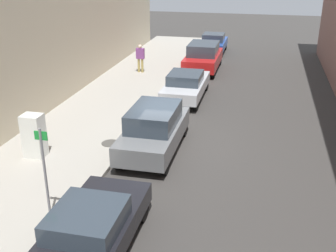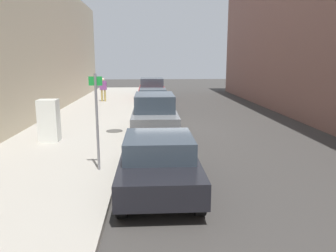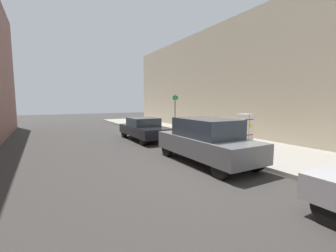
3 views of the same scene
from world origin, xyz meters
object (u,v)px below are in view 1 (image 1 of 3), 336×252
Objects in this scene: pedestrian_walking_far at (140,56)px; parked_sedan_dark at (91,230)px; parked_suv_gray at (154,129)px; discarded_refrigerator at (34,136)px; parked_sedan_silver at (186,85)px; street_sign_post at (45,170)px; parked_hatchback_blue at (214,43)px; parked_suv_red at (203,57)px.

parked_sedan_dark is at bearing 158.73° from pedestrian_walking_far.
parked_suv_gray is (3.58, -10.32, -0.26)m from pedestrian_walking_far.
discarded_refrigerator is 8.94m from parked_sedan_silver.
parked_suv_gray is at bearing 72.07° from street_sign_post.
pedestrian_walking_far reaches higher than parked_sedan_silver.
discarded_refrigerator is at bearing -101.72° from parked_hatchback_blue.
discarded_refrigerator is at bearing 132.17° from parked_sedan_dark.
parked_sedan_dark is 12.39m from parked_sedan_silver.
pedestrian_walking_far is at bearing 88.15° from discarded_refrigerator.
street_sign_post reaches higher than parked_suv_red.
pedestrian_walking_far is 0.38× the size of parked_sedan_silver.
parked_suv_red is at bearing 90.00° from parked_suv_gray.
discarded_refrigerator is 4.18m from street_sign_post.
discarded_refrigerator is 0.92× the size of pedestrian_walking_far.
parked_sedan_silver is (3.97, 8.01, -0.20)m from discarded_refrigerator.
parked_suv_red reaches higher than discarded_refrigerator.
street_sign_post is 0.59× the size of parked_suv_red.
parked_hatchback_blue reaches higher than parked_sedan_silver.
parked_sedan_silver is at bearing -171.62° from pedestrian_walking_far.
discarded_refrigerator is 19.54m from parked_hatchback_blue.
street_sign_post is 17.37m from parked_suv_red.
discarded_refrigerator is at bearing 144.54° from pedestrian_walking_far.
parked_sedan_dark is 0.96× the size of parked_suv_red.
pedestrian_walking_far is 0.39× the size of parked_sedan_dark.
parked_suv_red is (3.58, 1.89, -0.26)m from pedestrian_walking_far.
street_sign_post is at bearing -107.93° from parked_suv_gray.
street_sign_post is 0.59× the size of parked_sedan_silver.
parked_sedan_silver is 1.18× the size of parked_hatchback_blue.
pedestrian_walking_far is 0.38× the size of parked_suv_red.
street_sign_post is 0.61× the size of parked_sedan_dark.
parked_hatchback_blue is at bearing 85.83° from street_sign_post.
parked_hatchback_blue is at bearing 90.00° from parked_suv_gray.
street_sign_post is 2.13m from parked_sedan_dark.
parked_suv_red is at bearing 84.57° from street_sign_post.
parked_sedan_silver is at bearing 90.00° from parked_sedan_dark.
parked_hatchback_blue is (3.97, 19.13, -0.19)m from discarded_refrigerator.
parked_hatchback_blue is at bearing 78.28° from discarded_refrigerator.
street_sign_post reaches higher than parked_sedan_silver.
discarded_refrigerator is 0.35× the size of parked_suv_red.
street_sign_post is 0.69× the size of parked_hatchback_blue.
street_sign_post is 22.60m from parked_hatchback_blue.
street_sign_post is (2.33, -3.40, 0.70)m from discarded_refrigerator.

